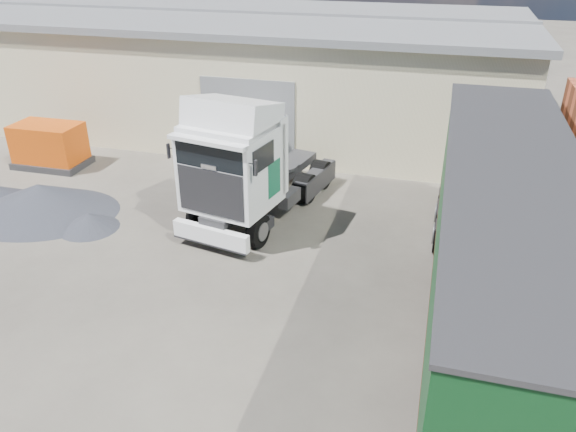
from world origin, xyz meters
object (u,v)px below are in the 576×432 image
(box_trailer, at_px, (503,234))
(orange_skip, at_px, (50,148))
(tractor_unit, at_px, (246,170))
(panel_van, at_px, (255,149))

(box_trailer, bearing_deg, orange_skip, 159.12)
(tractor_unit, xyz_separation_m, orange_skip, (-9.65, 2.65, -1.13))
(orange_skip, bearing_deg, tractor_unit, -16.14)
(tractor_unit, height_order, panel_van, tractor_unit)
(box_trailer, bearing_deg, tractor_unit, 152.66)
(panel_van, distance_m, orange_skip, 8.59)
(tractor_unit, height_order, box_trailer, tractor_unit)
(tractor_unit, height_order, orange_skip, tractor_unit)
(tractor_unit, distance_m, orange_skip, 10.07)
(box_trailer, bearing_deg, panel_van, 136.45)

